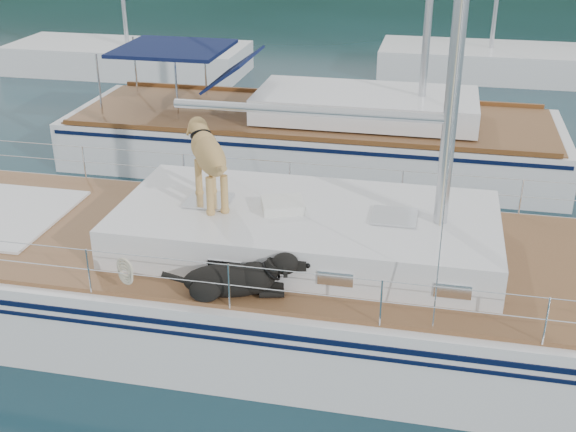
# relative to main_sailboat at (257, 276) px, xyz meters

# --- Properties ---
(ground) EXTENTS (120.00, 120.00, 0.00)m
(ground) POSITION_rel_main_sailboat_xyz_m (-0.09, 0.01, -0.68)
(ground) COLOR black
(ground) RESTS_ON ground
(main_sailboat) EXTENTS (12.00, 3.80, 14.01)m
(main_sailboat) POSITION_rel_main_sailboat_xyz_m (0.00, 0.00, 0.00)
(main_sailboat) COLOR silver
(main_sailboat) RESTS_ON ground
(neighbor_sailboat) EXTENTS (11.00, 3.50, 13.30)m
(neighbor_sailboat) POSITION_rel_main_sailboat_xyz_m (-0.28, 6.59, -0.06)
(neighbor_sailboat) COLOR silver
(neighbor_sailboat) RESTS_ON ground
(bg_boat_west) EXTENTS (8.00, 3.00, 11.65)m
(bg_boat_west) POSITION_rel_main_sailboat_xyz_m (-8.09, 14.01, -0.24)
(bg_boat_west) COLOR silver
(bg_boat_west) RESTS_ON ground
(bg_boat_center) EXTENTS (7.20, 3.00, 11.65)m
(bg_boat_center) POSITION_rel_main_sailboat_xyz_m (3.91, 16.01, -0.23)
(bg_boat_center) COLOR silver
(bg_boat_center) RESTS_ON ground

